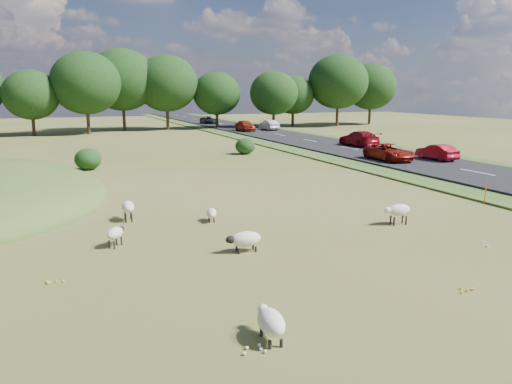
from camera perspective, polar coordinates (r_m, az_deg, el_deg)
ground at (r=38.43m, az=-11.90°, el=2.71°), size 160.00×160.00×0.00m
road at (r=54.72m, az=7.17°, el=5.55°), size 8.00×150.00×0.25m
treeline at (r=73.06m, az=-18.19°, el=11.61°), size 96.28×14.66×11.70m
shrubs at (r=41.64m, az=-14.81°, el=4.26°), size 26.29×7.93×1.57m
marker_post at (r=28.08m, az=24.74°, el=-0.04°), size 0.06×0.06×1.20m
sheep_1 at (r=17.96m, az=-1.26°, el=-5.41°), size 1.33×0.62×0.77m
sheep_2 at (r=22.22m, az=-5.11°, el=-2.44°), size 0.65×1.06×0.58m
sheep_3 at (r=11.89m, az=1.68°, el=-14.57°), size 0.67×1.34×0.76m
sheep_4 at (r=22.41m, az=15.94°, el=-2.02°), size 1.27×0.61×0.91m
sheep_5 at (r=22.92m, az=-14.44°, el=-1.67°), size 0.63×1.26×0.90m
sheep_6 at (r=19.27m, az=-15.78°, el=-4.54°), size 0.89×1.02×0.75m
car_0 at (r=69.39m, az=-1.24°, el=7.61°), size 1.78×4.43×1.51m
car_1 at (r=42.85m, az=19.97°, el=4.33°), size 1.31×3.77×1.24m
car_3 at (r=51.56m, az=11.67°, el=6.02°), size 2.10×5.16×1.50m
car_4 at (r=71.26m, az=1.50°, el=7.66°), size 1.48×4.25×1.40m
car_5 at (r=41.30m, az=14.98°, el=4.43°), size 2.17×4.70×1.31m
car_6 at (r=85.72m, az=-5.44°, el=8.20°), size 2.04×4.42×1.23m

